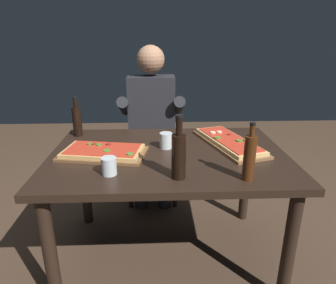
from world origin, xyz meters
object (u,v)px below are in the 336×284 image
(seated_diner, at_px, (152,119))
(pizza_rectangular_left, at_px, (229,142))
(vinegar_bottle_green, at_px, (77,121))
(wine_bottle_dark, at_px, (249,157))
(tumbler_far_side, at_px, (166,141))
(oil_bottle_amber, at_px, (179,154))
(diner_chair, at_px, (152,143))
(dining_table, at_px, (168,167))
(pizza_rectangular_front, at_px, (103,152))
(tumbler_near_camera, at_px, (109,167))

(seated_diner, bearing_deg, pizza_rectangular_left, -50.83)
(vinegar_bottle_green, xyz_separation_m, seated_diner, (0.51, 0.39, -0.11))
(wine_bottle_dark, bearing_deg, tumbler_far_side, 130.79)
(oil_bottle_amber, distance_m, seated_diner, 1.08)
(vinegar_bottle_green, bearing_deg, diner_chair, 45.13)
(dining_table, distance_m, seated_diner, 0.75)
(dining_table, distance_m, vinegar_bottle_green, 0.73)
(tumbler_far_side, bearing_deg, pizza_rectangular_front, -164.77)
(tumbler_near_camera, bearing_deg, tumbler_far_side, 50.29)
(oil_bottle_amber, bearing_deg, seated_diner, 97.66)
(pizza_rectangular_left, distance_m, wine_bottle_dark, 0.50)
(seated_diner, bearing_deg, dining_table, -81.71)
(oil_bottle_amber, bearing_deg, wine_bottle_dark, -5.45)
(tumbler_near_camera, bearing_deg, pizza_rectangular_front, 105.57)
(vinegar_bottle_green, distance_m, tumbler_far_side, 0.66)
(pizza_rectangular_front, xyz_separation_m, vinegar_bottle_green, (-0.23, 0.37, 0.09))
(tumbler_far_side, distance_m, diner_chair, 0.83)
(dining_table, bearing_deg, oil_bottle_amber, -83.75)
(seated_diner, bearing_deg, oil_bottle_amber, -82.34)
(oil_bottle_amber, xyz_separation_m, tumbler_far_side, (-0.05, 0.41, -0.08))
(seated_diner, bearing_deg, tumbler_near_camera, -101.33)
(pizza_rectangular_front, distance_m, seated_diner, 0.80)
(pizza_rectangular_front, relative_size, tumbler_near_camera, 5.81)
(pizza_rectangular_left, relative_size, vinegar_bottle_green, 2.32)
(pizza_rectangular_front, bearing_deg, seated_diner, 69.98)
(dining_table, height_order, vinegar_bottle_green, vinegar_bottle_green)
(wine_bottle_dark, distance_m, vinegar_bottle_green, 1.21)
(vinegar_bottle_green, xyz_separation_m, tumbler_far_side, (0.60, -0.27, -0.07))
(dining_table, xyz_separation_m, vinegar_bottle_green, (-0.61, 0.35, 0.20))
(wine_bottle_dark, relative_size, oil_bottle_amber, 0.90)
(vinegar_bottle_green, bearing_deg, pizza_rectangular_front, -57.70)
(dining_table, relative_size, tumbler_near_camera, 15.43)
(pizza_rectangular_front, xyz_separation_m, diner_chair, (0.28, 0.88, -0.27))
(tumbler_far_side, xyz_separation_m, seated_diner, (-0.10, 0.65, -0.04))
(oil_bottle_amber, distance_m, vinegar_bottle_green, 0.94)
(oil_bottle_amber, distance_m, diner_chair, 1.25)
(wine_bottle_dark, relative_size, seated_diner, 0.22)
(dining_table, relative_size, tumbler_far_side, 14.37)
(tumbler_near_camera, relative_size, seated_diner, 0.07)
(tumbler_near_camera, bearing_deg, diner_chair, 79.84)
(dining_table, xyz_separation_m, seated_diner, (-0.11, 0.74, 0.10))
(wine_bottle_dark, height_order, vinegar_bottle_green, wine_bottle_dark)
(wine_bottle_dark, xyz_separation_m, vinegar_bottle_green, (-0.99, 0.71, -0.01))
(dining_table, distance_m, pizza_rectangular_left, 0.43)
(pizza_rectangular_front, relative_size, vinegar_bottle_green, 1.91)
(pizza_rectangular_front, relative_size, oil_bottle_amber, 1.65)
(diner_chair, bearing_deg, pizza_rectangular_front, -107.45)
(pizza_rectangular_front, xyz_separation_m, seated_diner, (0.28, 0.76, -0.02))
(pizza_rectangular_front, relative_size, pizza_rectangular_left, 0.82)
(wine_bottle_dark, height_order, oil_bottle_amber, oil_bottle_amber)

